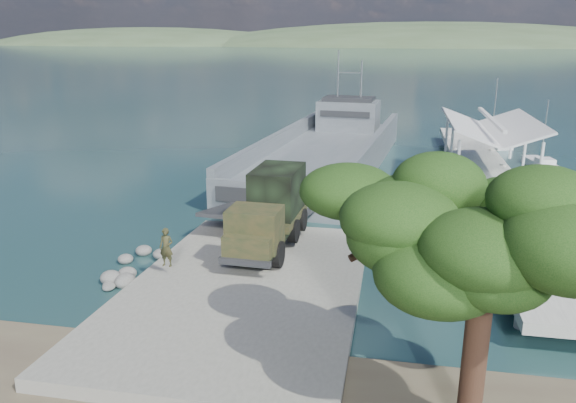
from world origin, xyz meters
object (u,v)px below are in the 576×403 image
(soldier, at_px, (167,255))
(pier, at_px, (488,170))
(sailboat_near, at_px, (541,165))
(overhang_tree, at_px, (462,229))
(sailboat_far, at_px, (492,142))
(landing_craft, at_px, (326,158))
(military_truck, at_px, (271,210))

(soldier, bearing_deg, pier, 51.89)
(soldier, height_order, sailboat_near, sailboat_near)
(soldier, xyz_separation_m, overhang_tree, (11.80, -7.79, 4.77))
(sailboat_near, bearing_deg, sailboat_far, 94.61)
(landing_craft, height_order, military_truck, landing_craft)
(soldier, distance_m, sailboat_far, 42.94)
(sailboat_near, height_order, overhang_tree, overhang_tree)
(sailboat_near, bearing_deg, military_truck, -138.28)
(landing_craft, height_order, soldier, landing_craft)
(pier, distance_m, landing_craft, 13.67)
(landing_craft, xyz_separation_m, military_truck, (-0.37, -20.13, 1.52))
(military_truck, bearing_deg, landing_craft, 91.75)
(military_truck, height_order, sailboat_far, sailboat_far)
(military_truck, xyz_separation_m, sailboat_far, (16.06, 33.37, -2.00))
(sailboat_far, relative_size, overhang_tree, 0.83)
(pier, bearing_deg, overhang_tree, -100.32)
(sailboat_near, bearing_deg, overhang_tree, -116.25)
(landing_craft, bearing_deg, sailboat_far, 46.00)
(landing_craft, xyz_separation_m, sailboat_far, (15.69, 13.24, -0.47))
(landing_craft, distance_m, soldier, 25.17)
(landing_craft, height_order, sailboat_far, landing_craft)
(military_truck, distance_m, sailboat_far, 37.08)
(soldier, bearing_deg, overhang_tree, -30.93)
(landing_craft, distance_m, military_truck, 20.19)
(soldier, height_order, sailboat_far, sailboat_far)
(soldier, xyz_separation_m, sailboat_far, (19.87, 38.05, -1.03))
(military_truck, relative_size, soldier, 4.54)
(soldier, distance_m, overhang_tree, 14.93)
(military_truck, bearing_deg, sailboat_near, 54.25)
(soldier, relative_size, overhang_tree, 0.21)
(sailboat_near, bearing_deg, pier, -133.36)
(soldier, bearing_deg, landing_craft, 82.95)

